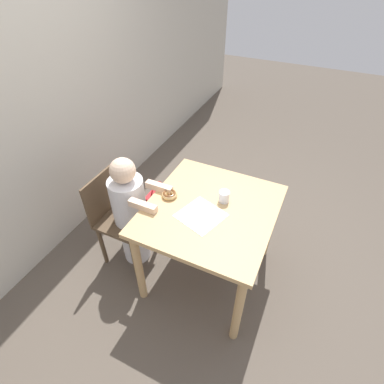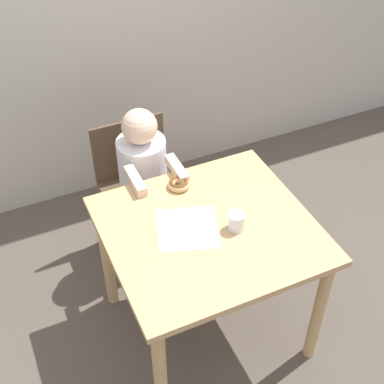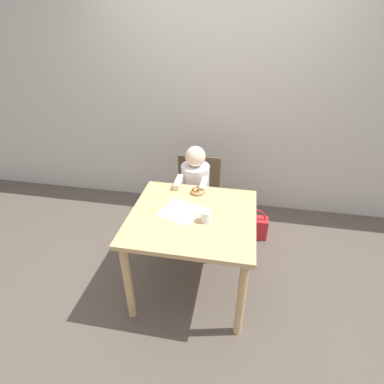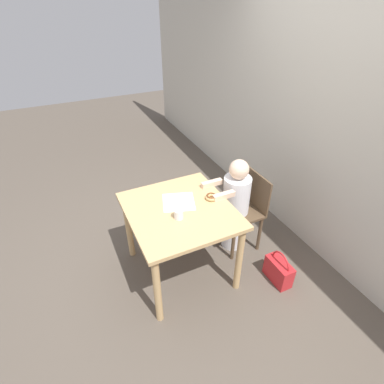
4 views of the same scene
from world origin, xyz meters
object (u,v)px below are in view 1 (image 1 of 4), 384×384
(donut, at_px, (169,194))
(handbag, at_px, (158,200))
(cup, at_px, (224,196))
(chair, at_px, (121,215))
(child_figure, at_px, (131,213))

(donut, bearing_deg, handbag, 41.19)
(cup, bearing_deg, donut, 108.46)
(donut, distance_m, handbag, 0.96)
(donut, distance_m, cup, 0.39)
(chair, bearing_deg, handbag, 2.85)
(handbag, bearing_deg, chair, -177.15)
(chair, distance_m, handbag, 0.68)
(child_figure, xyz_separation_m, handbag, (0.60, 0.14, -0.39))
(child_figure, bearing_deg, cup, -73.90)
(donut, xyz_separation_m, handbag, (0.52, 0.46, -0.65))
(donut, bearing_deg, cup, -71.54)
(donut, relative_size, handbag, 0.32)
(child_figure, distance_m, donut, 0.42)
(child_figure, height_order, cup, child_figure)
(child_figure, relative_size, donut, 9.33)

